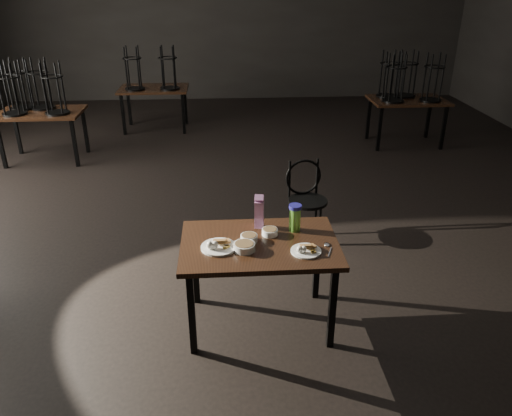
{
  "coord_description": "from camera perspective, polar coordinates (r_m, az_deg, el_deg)",
  "views": [
    {
      "loc": [
        -0.29,
        -5.29,
        2.62
      ],
      "look_at": [
        -0.04,
        -1.59,
        0.85
      ],
      "focal_mm": 35.0,
      "sensor_mm": 36.0,
      "label": 1
    }
  ],
  "objects": [
    {
      "name": "bentwood_chair",
      "position": [
        5.23,
        5.73,
        1.59
      ],
      "size": [
        0.43,
        0.42,
        0.86
      ],
      "rotation": [
        0.0,
        0.0,
        0.17
      ],
      "color": "black",
      "rests_on": "ground"
    },
    {
      "name": "bg_table_far",
      "position": [
        9.19,
        -11.66,
        13.28
      ],
      "size": [
        1.2,
        0.8,
        1.48
      ],
      "color": "black",
      "rests_on": "ground"
    },
    {
      "name": "bowl_big",
      "position": [
        3.68,
        -1.36,
        -4.43
      ],
      "size": [
        0.16,
        0.16,
        0.06
      ],
      "color": "white",
      "rests_on": "main_table"
    },
    {
      "name": "room",
      "position": [
        5.31,
        -1.54,
        22.38
      ],
      "size": [
        12.0,
        12.04,
        3.22
      ],
      "color": "black",
      "rests_on": "ground"
    },
    {
      "name": "bowl_near",
      "position": [
        3.8,
        -0.81,
        -3.44
      ],
      "size": [
        0.13,
        0.13,
        0.05
      ],
      "color": "white",
      "rests_on": "main_table"
    },
    {
      "name": "juice_carton",
      "position": [
        3.96,
        0.37,
        -0.47
      ],
      "size": [
        0.08,
        0.08,
        0.28
      ],
      "color": "#901A80",
      "rests_on": "main_table"
    },
    {
      "name": "water_bottle",
      "position": [
        3.93,
        4.47,
        -1.08
      ],
      "size": [
        0.13,
        0.13,
        0.22
      ],
      "color": "#6CC63A",
      "rests_on": "main_table"
    },
    {
      "name": "bg_table_left",
      "position": [
        8.1,
        -23.71,
        10.42
      ],
      "size": [
        1.2,
        0.8,
        1.48
      ],
      "color": "black",
      "rests_on": "ground"
    },
    {
      "name": "main_table",
      "position": [
        3.84,
        0.41,
        -4.98
      ],
      "size": [
        1.2,
        0.8,
        0.75
      ],
      "color": "black",
      "rests_on": "ground"
    },
    {
      "name": "plate_left",
      "position": [
        3.72,
        -4.32,
        -4.29
      ],
      "size": [
        0.27,
        0.27,
        0.09
      ],
      "color": "white",
      "rests_on": "main_table"
    },
    {
      "name": "bg_table_right",
      "position": [
        8.55,
        16.82,
        12.16
      ],
      "size": [
        1.2,
        0.8,
        1.48
      ],
      "color": "black",
      "rests_on": "ground"
    },
    {
      "name": "plate_right",
      "position": [
        3.68,
        5.71,
        -4.75
      ],
      "size": [
        0.23,
        0.23,
        0.07
      ],
      "color": "white",
      "rests_on": "main_table"
    },
    {
      "name": "spoon",
      "position": [
        3.79,
        8.16,
        -4.27
      ],
      "size": [
        0.06,
        0.21,
        0.01
      ],
      "color": "silver",
      "rests_on": "main_table"
    },
    {
      "name": "bowl_far",
      "position": [
        3.89,
        1.6,
        -2.73
      ],
      "size": [
        0.13,
        0.13,
        0.05
      ],
      "color": "white",
      "rests_on": "main_table"
    }
  ]
}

